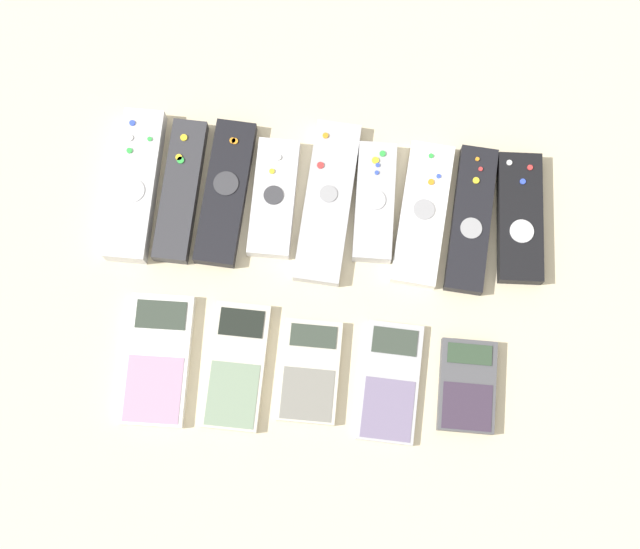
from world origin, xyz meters
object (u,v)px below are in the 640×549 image
Objects in this scene: remote_6 at (423,214)px; calculator_0 at (157,360)px; calculator_1 at (237,366)px; remote_3 at (274,198)px; remote_1 at (181,191)px; remote_4 at (325,202)px; calculator_3 at (390,382)px; calculator_4 at (467,386)px; calculator_2 at (313,372)px; remote_7 at (471,219)px; remote_8 at (520,218)px; remote_0 at (136,185)px; remote_2 at (226,193)px; remote_5 at (375,202)px.

calculator_0 is at bearing -140.84° from remote_6.
calculator_0 is at bearing -178.51° from calculator_1.
remote_1 is at bearing -179.45° from remote_3.
remote_4 is 1.46× the size of calculator_3.
remote_4 is 1.38× the size of calculator_1.
calculator_1 is at bearing -1.05° from calculator_0.
remote_1 is 0.99× the size of remote_6.
calculator_0 is 0.38m from calculator_4.
remote_3 is 1.23× the size of calculator_2.
remote_6 and remote_7 have the same top height.
remote_6 is at bearing 107.37° from calculator_4.
remote_0 is at bearing 177.43° from remote_8.
remote_1 is 0.24m from calculator_1.
calculator_1 is (-0.27, -0.21, -0.00)m from remote_7.
remote_0 is 1.16× the size of remote_8.
remote_0 is 0.18m from remote_3.
remote_1 is 0.97× the size of remote_2.
remote_0 is at bearing 179.83° from remote_5.
remote_1 reaches higher than calculator_2.
remote_8 reaches higher than calculator_3.
calculator_0 is 0.28m from calculator_3.
remote_2 is 1.24× the size of calculator_1.
calculator_4 is at bearing -0.14° from calculator_2.
calculator_2 is (0.19, -0.21, -0.00)m from remote_1.
calculator_2 is (-0.18, -0.21, -0.00)m from remote_7.
remote_7 is (0.37, 0.00, -0.00)m from remote_1.
remote_5 is (0.30, 0.01, -0.00)m from remote_0.
remote_1 is 0.87× the size of remote_4.
remote_6 is 0.38m from calculator_0.
remote_4 is (0.18, 0.00, -0.00)m from remote_1.
calculator_4 is (0.43, -0.21, -0.00)m from remote_0.
remote_5 is at bearing 178.38° from remote_7.
remote_8 reaches higher than remote_4.
remote_8 is (0.06, 0.01, 0.00)m from remote_7.
remote_5 is 0.23m from calculator_2.
remote_8 reaches higher than calculator_2.
remote_2 is 0.31m from remote_7.
remote_2 is (0.06, 0.00, -0.00)m from remote_1.
remote_5 is at bearing 40.36° from calculator_0.
remote_7 is 1.17× the size of calculator_0.
remote_7 reaches higher than calculator_3.
remote_3 is 0.25m from remote_7.
calculator_0 is at bearing -88.92° from remote_1.
remote_5 is 0.06m from remote_6.
remote_2 is 0.89× the size of remote_4.
calculator_2 is (-0.05, -0.22, -0.00)m from remote_5.
remote_5 reaches higher than calculator_2.
remote_6 is 1.22× the size of calculator_1.
remote_1 is at bearing -175.96° from remote_6.
calculator_1 is (-0.02, -0.22, -0.00)m from remote_3.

